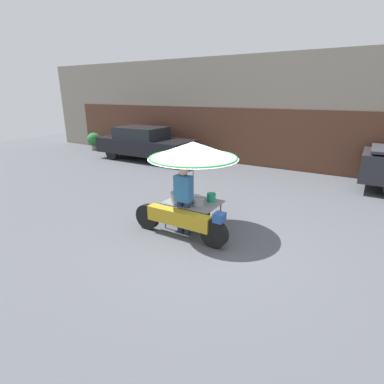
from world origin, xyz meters
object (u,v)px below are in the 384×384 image
object	(u,v)px
vendor_motorcycle_cart	(192,162)
parked_car	(145,143)
vendor_person	(184,197)
potted_plant	(94,140)

from	to	relation	value
vendor_motorcycle_cart	parked_car	xyz separation A→B (m)	(-5.80, 5.35, -0.78)
vendor_person	potted_plant	distance (m)	11.85
parked_car	potted_plant	distance (m)	4.30
vendor_motorcycle_cart	vendor_person	xyz separation A→B (m)	(-0.03, -0.30, -0.71)
vendor_person	potted_plant	world-z (taller)	vendor_person
vendor_person	parked_car	distance (m)	8.07
vendor_motorcycle_cart	vendor_person	bearing A→B (deg)	-95.32
vendor_motorcycle_cart	parked_car	bearing A→B (deg)	137.29
vendor_motorcycle_cart	parked_car	world-z (taller)	vendor_motorcycle_cart
vendor_motorcycle_cart	vendor_person	world-z (taller)	vendor_motorcycle_cart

